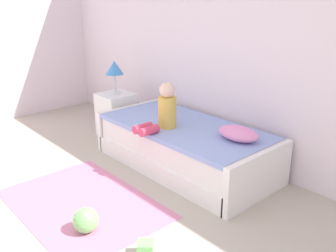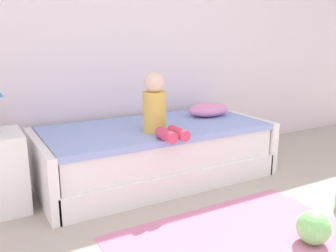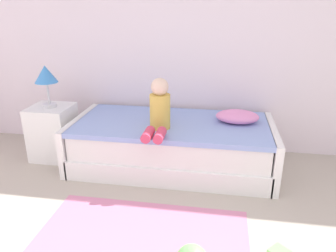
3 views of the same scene
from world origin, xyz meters
name	(u,v)px [view 2 (image 2 of 3)]	position (x,y,z in m)	size (l,w,h in m)	color
wall_rear	(166,20)	(0.00, 2.60, 1.45)	(7.20, 0.10, 2.90)	white
bed	(155,152)	(-0.45, 2.00, 0.25)	(2.11, 1.00, 0.50)	white
child_figure	(157,109)	(-0.54, 1.77, 0.70)	(0.20, 0.51, 0.50)	gold
pillow	(208,110)	(0.22, 2.10, 0.56)	(0.44, 0.30, 0.13)	#EA8CC6
toy_ball	(313,228)	(-0.09, 0.51, 0.11)	(0.21, 0.21, 0.21)	#7FD872
area_rug	(243,245)	(-0.49, 0.70, 0.00)	(1.60, 1.10, 0.01)	pink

